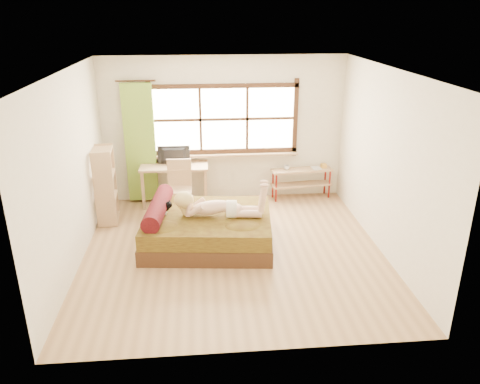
{
  "coord_description": "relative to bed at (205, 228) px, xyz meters",
  "views": [
    {
      "loc": [
        -0.47,
        -6.3,
        3.46
      ],
      "look_at": [
        0.12,
        0.2,
        0.89
      ],
      "focal_mm": 35.0,
      "sensor_mm": 36.0,
      "label": 1
    }
  ],
  "objects": [
    {
      "name": "wall_right",
      "position": [
        2.67,
        -0.31,
        1.08
      ],
      "size": [
        0.0,
        4.5,
        4.5
      ],
      "primitive_type": "plane",
      "rotation": [
        1.57,
        0.0,
        -1.57
      ],
      "color": "silver",
      "rests_on": "floor"
    },
    {
      "name": "ceiling",
      "position": [
        0.42,
        -0.31,
        2.43
      ],
      "size": [
        4.5,
        4.5,
        0.0
      ],
      "primitive_type": "plane",
      "rotation": [
        3.14,
        0.0,
        0.0
      ],
      "color": "white",
      "rests_on": "wall_back"
    },
    {
      "name": "desk",
      "position": [
        -0.52,
        1.64,
        0.41
      ],
      "size": [
        1.25,
        0.59,
        0.77
      ],
      "rotation": [
        0.0,
        0.0,
        -0.01
      ],
      "color": "tan",
      "rests_on": "floor"
    },
    {
      "name": "bed",
      "position": [
        0.0,
        0.0,
        0.0
      ],
      "size": [
        2.11,
        1.76,
        0.74
      ],
      "rotation": [
        0.0,
        0.0,
        -0.1
      ],
      "color": "#31190E",
      "rests_on": "floor"
    },
    {
      "name": "window",
      "position": [
        0.42,
        1.91,
        1.24
      ],
      "size": [
        2.8,
        0.16,
        1.46
      ],
      "color": "#FFEDBF",
      "rests_on": "wall_back"
    },
    {
      "name": "curtain",
      "position": [
        -1.13,
        1.82,
        0.88
      ],
      "size": [
        0.55,
        0.1,
        2.2
      ],
      "primitive_type": "cube",
      "color": "#568624",
      "rests_on": "wall_back"
    },
    {
      "name": "book",
      "position": [
        2.1,
        1.76,
        0.33
      ],
      "size": [
        0.19,
        0.24,
        0.02
      ],
      "primitive_type": "imported",
      "rotation": [
        0.0,
        0.0,
        0.11
      ],
      "color": "gray",
      "rests_on": "pipe_shelf"
    },
    {
      "name": "bookshelf",
      "position": [
        -1.66,
        0.99,
        0.4
      ],
      "size": [
        0.37,
        0.59,
        1.31
      ],
      "rotation": [
        0.0,
        0.0,
        0.08
      ],
      "color": "tan",
      "rests_on": "floor"
    },
    {
      "name": "woman",
      "position": [
        0.2,
        -0.06,
        0.52
      ],
      "size": [
        1.4,
        0.53,
        0.59
      ],
      "primitive_type": null,
      "rotation": [
        0.0,
        0.0,
        -0.1
      ],
      "color": "#D7A88B",
      "rests_on": "bed"
    },
    {
      "name": "cup",
      "position": [
        1.6,
        1.76,
        0.36
      ],
      "size": [
        0.12,
        0.12,
        0.09
      ],
      "primitive_type": "imported",
      "rotation": [
        0.0,
        0.0,
        0.11
      ],
      "color": "gray",
      "rests_on": "pipe_shelf"
    },
    {
      "name": "monitor",
      "position": [
        -0.52,
        1.69,
        0.68
      ],
      "size": [
        0.59,
        0.09,
        0.34
      ],
      "primitive_type": "imported",
      "rotation": [
        0.0,
        0.0,
        3.13
      ],
      "color": "black",
      "rests_on": "desk"
    },
    {
      "name": "wall_left",
      "position": [
        -1.83,
        -0.31,
        1.08
      ],
      "size": [
        0.0,
        4.5,
        4.5
      ],
      "primitive_type": "plane",
      "rotation": [
        1.57,
        0.0,
        1.57
      ],
      "color": "silver",
      "rests_on": "floor"
    },
    {
      "name": "wall_front",
      "position": [
        0.42,
        -2.56,
        1.08
      ],
      "size": [
        4.5,
        0.0,
        4.5
      ],
      "primitive_type": "plane",
      "rotation": [
        -1.57,
        0.0,
        0.0
      ],
      "color": "silver",
      "rests_on": "floor"
    },
    {
      "name": "pipe_shelf",
      "position": [
        1.91,
        1.76,
        0.16
      ],
      "size": [
        1.2,
        0.42,
        0.66
      ],
      "rotation": [
        0.0,
        0.0,
        0.11
      ],
      "color": "tan",
      "rests_on": "floor"
    },
    {
      "name": "kitten",
      "position": [
        -0.67,
        0.09,
        0.34
      ],
      "size": [
        0.3,
        0.15,
        0.24
      ],
      "primitive_type": null,
      "rotation": [
        0.0,
        0.0,
        -0.1
      ],
      "color": "black",
      "rests_on": "bed"
    },
    {
      "name": "wall_back",
      "position": [
        0.42,
        1.94,
        1.08
      ],
      "size": [
        4.5,
        0.0,
        4.5
      ],
      "primitive_type": "plane",
      "rotation": [
        1.57,
        0.0,
        0.0
      ],
      "color": "silver",
      "rests_on": "floor"
    },
    {
      "name": "floor",
      "position": [
        0.42,
        -0.31,
        -0.27
      ],
      "size": [
        4.5,
        4.5,
        0.0
      ],
      "primitive_type": "plane",
      "color": "#9E754C",
      "rests_on": "ground"
    },
    {
      "name": "chair",
      "position": [
        -0.42,
        1.27,
        0.27
      ],
      "size": [
        0.44,
        0.44,
        0.97
      ],
      "rotation": [
        0.0,
        0.0,
        -0.01
      ],
      "color": "tan",
      "rests_on": "floor"
    }
  ]
}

